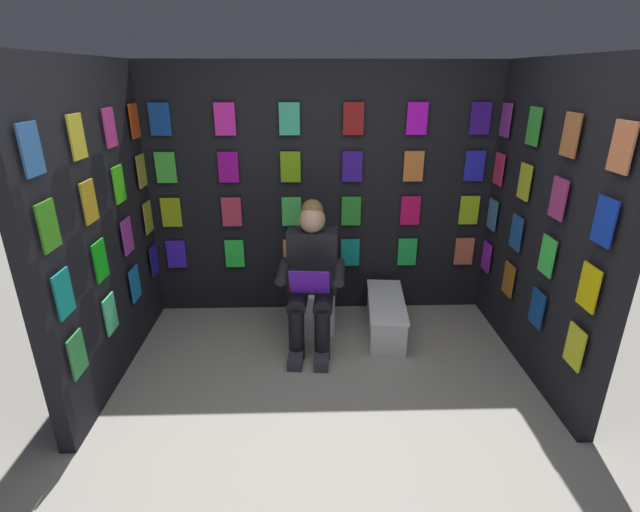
{
  "coord_description": "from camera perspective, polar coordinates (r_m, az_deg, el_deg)",
  "views": [
    {
      "loc": [
        0.12,
        2.16,
        2.1
      ],
      "look_at": [
        0.03,
        -1.0,
        0.85
      ],
      "focal_mm": 25.94,
      "sensor_mm": 36.0,
      "label": 1
    }
  ],
  "objects": [
    {
      "name": "display_wall_left",
      "position": [
        3.64,
        26.06,
        3.49
      ],
      "size": [
        0.14,
        1.82,
        2.21
      ],
      "color": "black",
      "rests_on": "ground"
    },
    {
      "name": "comic_longbox_near",
      "position": [
        4.04,
        8.09,
        -7.33
      ],
      "size": [
        0.37,
        0.83,
        0.32
      ],
      "rotation": [
        0.0,
        0.0,
        -0.09
      ],
      "color": "silver",
      "rests_on": "ground"
    },
    {
      "name": "person_reading",
      "position": [
        3.68,
        -1.04,
        -2.43
      ],
      "size": [
        0.55,
        0.71,
        1.19
      ],
      "rotation": [
        0.0,
        0.0,
        -0.09
      ],
      "color": "black",
      "rests_on": "ground"
    },
    {
      "name": "display_wall_right",
      "position": [
        3.53,
        -25.57,
        3.08
      ],
      "size": [
        0.14,
        1.82,
        2.21
      ],
      "color": "black",
      "rests_on": "ground"
    },
    {
      "name": "toilet",
      "position": [
        4.01,
        -0.81,
        -4.69
      ],
      "size": [
        0.42,
        0.57,
        0.77
      ],
      "rotation": [
        0.0,
        0.0,
        -0.09
      ],
      "color": "white",
      "rests_on": "ground"
    },
    {
      "name": "display_wall_back",
      "position": [
        4.15,
        0.14,
        7.72
      ],
      "size": [
        3.12,
        0.14,
        2.21
      ],
      "color": "black",
      "rests_on": "ground"
    },
    {
      "name": "ground_plane",
      "position": [
        3.01,
        1.27,
        -22.59
      ],
      "size": [
        30.0,
        30.0,
        0.0
      ],
      "primitive_type": "plane",
      "color": "#9E998E"
    }
  ]
}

